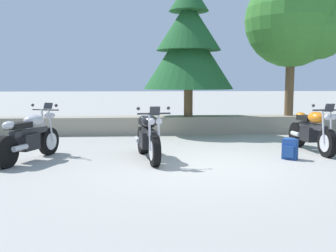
# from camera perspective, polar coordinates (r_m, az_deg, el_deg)

# --- Properties ---
(ground_plane) EXTENTS (120.00, 120.00, 0.00)m
(ground_plane) POSITION_cam_1_polar(r_m,az_deg,el_deg) (7.82, 5.01, -5.69)
(ground_plane) COLOR #A3A099
(stone_wall) EXTENTS (36.00, 0.80, 0.55)m
(stone_wall) POSITION_cam_1_polar(r_m,az_deg,el_deg) (12.49, 1.52, 0.17)
(stone_wall) COLOR gray
(stone_wall) RESTS_ON ground
(motorcycle_silver_near_left) EXTENTS (1.00, 1.98, 1.18)m
(motorcycle_silver_near_left) POSITION_cam_1_polar(r_m,az_deg,el_deg) (8.64, -19.63, -1.62)
(motorcycle_silver_near_left) COLOR black
(motorcycle_silver_near_left) RESTS_ON ground
(motorcycle_black_centre) EXTENTS (0.74, 2.06, 1.18)m
(motorcycle_black_centre) POSITION_cam_1_polar(r_m,az_deg,el_deg) (8.27, -2.87, -1.60)
(motorcycle_black_centre) COLOR black
(motorcycle_black_centre) RESTS_ON ground
(motorcycle_orange_far_right) EXTENTS (0.67, 2.07, 1.18)m
(motorcycle_orange_far_right) POSITION_cam_1_polar(r_m,az_deg,el_deg) (9.80, 20.29, -0.73)
(motorcycle_orange_far_right) COLOR black
(motorcycle_orange_far_right) RESTS_ON ground
(rider_backpack) EXTENTS (0.35, 0.35, 0.47)m
(rider_backpack) POSITION_cam_1_polar(r_m,az_deg,el_deg) (8.70, 17.38, -3.10)
(rider_backpack) COLOR navy
(rider_backpack) RESTS_ON ground
(pine_tree_far_left) EXTENTS (2.83, 2.83, 4.24)m
(pine_tree_far_left) POSITION_cam_1_polar(r_m,az_deg,el_deg) (12.49, 3.03, 11.95)
(pine_tree_far_left) COLOR brown
(pine_tree_far_left) RESTS_ON stone_wall
(leafy_tree_mid_left) EXTENTS (3.12, 2.97, 4.53)m
(leafy_tree_mid_left) POSITION_cam_1_polar(r_m,az_deg,el_deg) (13.43, 18.36, 14.19)
(leafy_tree_mid_left) COLOR brown
(leafy_tree_mid_left) RESTS_ON stone_wall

